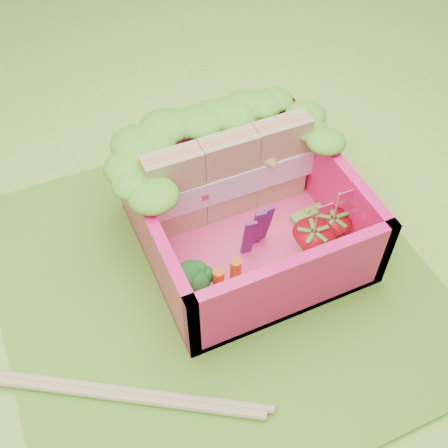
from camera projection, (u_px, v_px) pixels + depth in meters
ground at (216, 282)px, 3.58m from camera, size 14.00×14.00×0.00m
placemat at (216, 281)px, 3.57m from camera, size 2.60×2.60×0.03m
bento_floor at (245, 239)px, 3.74m from camera, size 1.30×1.30×0.05m
bento_box at (246, 214)px, 3.55m from camera, size 1.30×1.30×0.55m
lettuce_ruffle at (215, 128)px, 3.57m from camera, size 1.43×0.77×0.11m
sandwich_stack at (229, 176)px, 3.64m from camera, size 1.17×0.18×0.65m
broccoli at (190, 274)px, 3.31m from camera, size 0.33×0.33×0.25m
carrot_sticks at (227, 278)px, 3.36m from camera, size 0.20×0.10×0.24m
purple_wedges at (257, 230)px, 3.51m from camera, size 0.22×0.09×0.38m
strawberry_left at (311, 246)px, 3.50m from camera, size 0.26×0.26×0.50m
strawberry_right at (331, 230)px, 3.59m from camera, size 0.23×0.23×0.47m
snap_peas at (316, 241)px, 3.67m from camera, size 0.59×0.58×0.05m
chopsticks at (63, 386)px, 3.08m from camera, size 2.02×1.26×0.05m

